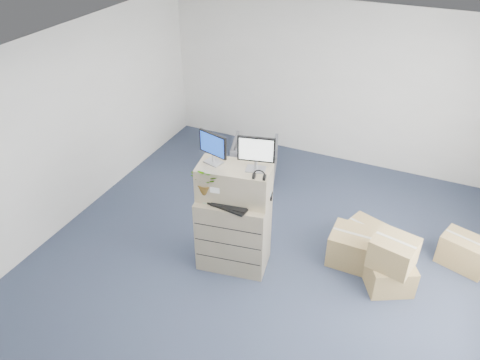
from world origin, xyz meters
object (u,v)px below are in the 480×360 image
at_px(keyboard, 229,205).
at_px(water_bottle, 238,191).
at_px(filing_cabinet_lower, 234,232).
at_px(monitor_left, 213,146).
at_px(office_chair, 255,157).
at_px(monitor_right, 256,152).
at_px(potted_plant, 207,184).

bearing_deg(keyboard, water_bottle, 82.65).
height_order(filing_cabinet_lower, keyboard, keyboard).
bearing_deg(keyboard, monitor_left, 154.03).
bearing_deg(monitor_left, office_chair, 113.98).
xyz_separation_m(filing_cabinet_lower, monitor_right, (0.25, 0.10, 1.21)).
bearing_deg(water_bottle, filing_cabinet_lower, -155.51).
xyz_separation_m(filing_cabinet_lower, water_bottle, (0.05, 0.02, 0.65)).
bearing_deg(filing_cabinet_lower, office_chair, 96.46).
distance_m(monitor_left, keyboard, 0.74).
distance_m(filing_cabinet_lower, monitor_left, 1.23).
relative_size(filing_cabinet_lower, keyboard, 2.09).
distance_m(filing_cabinet_lower, water_bottle, 0.65).
bearing_deg(office_chair, monitor_right, 96.38).
xyz_separation_m(monitor_left, water_bottle, (0.33, -0.01, -0.54)).
height_order(monitor_left, potted_plant, monitor_left).
distance_m(keyboard, potted_plant, 0.36).
xyz_separation_m(filing_cabinet_lower, monitor_left, (-0.28, 0.04, 1.19)).
bearing_deg(filing_cabinet_lower, water_bottle, 15.37).
distance_m(keyboard, office_chair, 2.46).
height_order(keyboard, potted_plant, potted_plant).
height_order(monitor_left, water_bottle, monitor_left).
bearing_deg(office_chair, monitor_left, 82.33).
bearing_deg(monitor_right, office_chair, 99.46).
bearing_deg(monitor_left, keyboard, -17.52).
relative_size(monitor_left, monitor_right, 0.92).
height_order(filing_cabinet_lower, monitor_left, monitor_left).
height_order(potted_plant, office_chair, potted_plant).
height_order(keyboard, water_bottle, water_bottle).
relative_size(filing_cabinet_lower, office_chair, 1.38).
relative_size(keyboard, office_chair, 0.66).
distance_m(filing_cabinet_lower, office_chair, 2.22).
relative_size(keyboard, potted_plant, 1.12).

